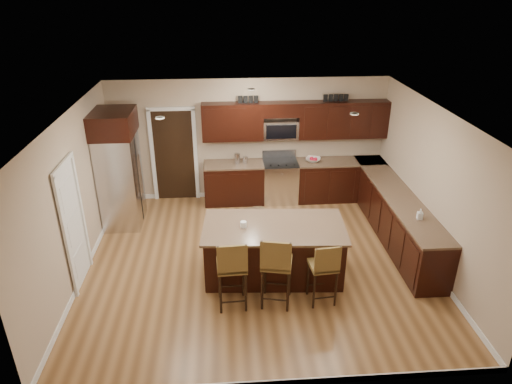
{
  "coord_description": "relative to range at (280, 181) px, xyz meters",
  "views": [
    {
      "loc": [
        -0.53,
        -6.8,
        4.62
      ],
      "look_at": [
        -0.01,
        0.4,
        1.19
      ],
      "focal_mm": 32.0,
      "sensor_mm": 36.0,
      "label": 1
    }
  ],
  "objects": [
    {
      "name": "ceiling",
      "position": [
        -0.68,
        -2.45,
        2.23
      ],
      "size": [
        6.0,
        6.0,
        0.0
      ],
      "primitive_type": "plane",
      "rotation": [
        3.14,
        0.0,
        0.0
      ],
      "color": "silver",
      "rests_on": "wall_back"
    },
    {
      "name": "island",
      "position": [
        -0.45,
        -2.79,
        -0.04
      ],
      "size": [
        2.4,
        1.36,
        0.92
      ],
      "rotation": [
        0.0,
        0.0,
        -0.07
      ],
      "color": "black",
      "rests_on": "floor"
    },
    {
      "name": "canister_tall",
      "position": [
        -0.95,
        -0.0,
        0.56
      ],
      "size": [
        0.12,
        0.12,
        0.23
      ],
      "primitive_type": "cylinder",
      "color": "silver",
      "rests_on": "base_cabinets"
    },
    {
      "name": "microwave",
      "position": [
        0.0,
        0.15,
        1.15
      ],
      "size": [
        0.76,
        0.31,
        0.4
      ],
      "primitive_type": "cube",
      "color": "silver",
      "rests_on": "upper_cabinets"
    },
    {
      "name": "island_jar",
      "position": [
        -0.95,
        -2.79,
        0.5
      ],
      "size": [
        0.1,
        0.1,
        0.1
      ],
      "primitive_type": "cylinder",
      "color": "white",
      "rests_on": "island"
    },
    {
      "name": "canister_short",
      "position": [
        -0.77,
        -0.0,
        0.52
      ],
      "size": [
        0.11,
        0.11,
        0.15
      ],
      "primitive_type": "cylinder",
      "color": "silver",
      "rests_on": "base_cabinets"
    },
    {
      "name": "refrigerator",
      "position": [
        -3.3,
        -0.79,
        0.73
      ],
      "size": [
        0.79,
        1.0,
        2.35
      ],
      "color": "silver",
      "rests_on": "floor"
    },
    {
      "name": "letter_decor",
      "position": [
        0.22,
        0.13,
        1.82
      ],
      "size": [
        2.2,
        0.03,
        0.15
      ],
      "primitive_type": null,
      "color": "black",
      "rests_on": "upper_cabinets"
    },
    {
      "name": "fruit_bowl",
      "position": [
        0.72,
        -0.0,
        0.49
      ],
      "size": [
        0.42,
        0.42,
        0.08
      ],
      "primitive_type": "imported",
      "rotation": [
        0.0,
        0.0,
        -0.37
      ],
      "color": "silver",
      "rests_on": "base_cabinets"
    },
    {
      "name": "stool_right",
      "position": [
        0.23,
        -3.64,
        0.2
      ],
      "size": [
        0.44,
        0.44,
        1.07
      ],
      "rotation": [
        0.0,
        0.0,
        0.1
      ],
      "color": "brown",
      "rests_on": "floor"
    },
    {
      "name": "wall_right",
      "position": [
        2.32,
        -2.45,
        0.88
      ],
      "size": [
        0.0,
        5.5,
        5.5
      ],
      "primitive_type": "plane",
      "rotation": [
        1.57,
        0.0,
        -1.57
      ],
      "color": "tan",
      "rests_on": "floor"
    },
    {
      "name": "upper_cabinets",
      "position": [
        0.36,
        0.13,
        1.37
      ],
      "size": [
        4.0,
        0.33,
        0.8
      ],
      "color": "black",
      "rests_on": "wall_back"
    },
    {
      "name": "stool_mid",
      "position": [
        -0.5,
        -3.65,
        0.29
      ],
      "size": [
        0.54,
        0.54,
        1.21
      ],
      "rotation": [
        0.0,
        0.0,
        -0.2
      ],
      "color": "brown",
      "rests_on": "floor"
    },
    {
      "name": "floor",
      "position": [
        -0.68,
        -2.45,
        -0.47
      ],
      "size": [
        6.0,
        6.0,
        0.0
      ],
      "primitive_type": "plane",
      "color": "brown",
      "rests_on": "ground"
    },
    {
      "name": "soap_bottle",
      "position": [
        2.02,
        -2.74,
        0.54
      ],
      "size": [
        0.1,
        0.1,
        0.19
      ],
      "primitive_type": "imported",
      "rotation": [
        0.0,
        0.0,
        -0.14
      ],
      "color": "#B2B2B2",
      "rests_on": "base_cabinets"
    },
    {
      "name": "floor_mat",
      "position": [
        -0.73,
        -0.68,
        -0.47
      ],
      "size": [
        1.03,
        0.89,
        0.01
      ],
      "primitive_type": "cube",
      "rotation": [
        0.0,
        0.0,
        0.43
      ],
      "color": "brown",
      "rests_on": "floor"
    },
    {
      "name": "doorway",
      "position": [
        -2.33,
        0.28,
        0.56
      ],
      "size": [
        0.85,
        0.03,
        2.06
      ],
      "primitive_type": "cube",
      "color": "black",
      "rests_on": "floor"
    },
    {
      "name": "wall_back",
      "position": [
        -0.68,
        0.3,
        0.88
      ],
      "size": [
        6.0,
        0.0,
        6.0
      ],
      "primitive_type": "plane",
      "rotation": [
        1.57,
        0.0,
        0.0
      ],
      "color": "tan",
      "rests_on": "floor"
    },
    {
      "name": "stool_left",
      "position": [
        -1.16,
        -3.64,
        0.27
      ],
      "size": [
        0.46,
        0.46,
        1.18
      ],
      "rotation": [
        0.0,
        0.0,
        0.05
      ],
      "color": "brown",
      "rests_on": "floor"
    },
    {
      "name": "wall_left",
      "position": [
        -3.68,
        -2.45,
        0.88
      ],
      "size": [
        0.0,
        5.5,
        5.5
      ],
      "primitive_type": "plane",
      "rotation": [
        1.57,
        0.0,
        1.57
      ],
      "color": "tan",
      "rests_on": "floor"
    },
    {
      "name": "pantry_door",
      "position": [
        -3.66,
        -2.75,
        0.55
      ],
      "size": [
        0.03,
        0.8,
        2.04
      ],
      "primitive_type": "cube",
      "color": "white",
      "rests_on": "floor"
    },
    {
      "name": "base_cabinets",
      "position": [
        1.22,
        -1.01,
        -0.01
      ],
      "size": [
        4.02,
        3.96,
        0.92
      ],
      "color": "black",
      "rests_on": "floor"
    },
    {
      "name": "range",
      "position": [
        0.0,
        0.0,
        0.0
      ],
      "size": [
        0.76,
        0.64,
        1.11
      ],
      "color": "silver",
      "rests_on": "floor"
    }
  ]
}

